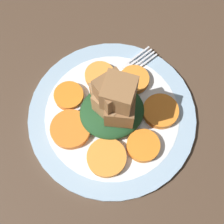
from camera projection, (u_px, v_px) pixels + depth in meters
The scene contains 11 objects.
table_slab at pixel (112, 119), 53.42cm from camera, with size 120.00×120.00×2.00cm, color #4C3828.
plate at pixel (112, 115), 52.00cm from camera, with size 27.85×27.85×1.05cm.
carrot_slice_0 at pixel (107, 158), 48.14cm from camera, with size 6.15×6.15×1.25cm, color orange.
carrot_slice_1 at pixel (143, 146), 48.84cm from camera, with size 5.25×5.25×1.25cm, color orange.
carrot_slice_2 at pixel (160, 111), 50.98cm from camera, with size 5.88×5.88×1.25cm, color orange.
carrot_slice_3 at pixel (134, 79), 53.13cm from camera, with size 5.06×5.06×1.25cm, color orange.
carrot_slice_4 at pixel (102, 75), 53.44cm from camera, with size 5.13×5.13×1.25cm, color #F99539.
carrot_slice_5 at pixel (69, 96), 52.00cm from camera, with size 4.95×4.95×1.25cm, color orange.
carrot_slice_6 at pixel (71, 129), 49.84cm from camera, with size 6.46×6.46×1.25cm, color orange.
center_pile at pixel (113, 104), 47.42cm from camera, with size 10.52×9.46×11.38cm.
fork at pixel (114, 80), 53.58cm from camera, with size 18.27×9.10×0.40cm.
Camera 1 is at (5.42, 17.80, 51.08)cm, focal length 50.00 mm.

